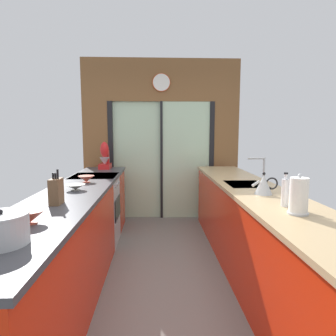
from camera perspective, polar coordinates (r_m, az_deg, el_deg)
The scene contains 15 objects.
ground_plane at distance 3.50m, azimuth -0.59°, elevation -18.29°, with size 5.04×7.60×0.02m, color slate.
back_wall_unit at distance 4.96m, azimuth -1.31°, elevation 7.50°, with size 2.64×0.12×2.70m.
left_counter_run at distance 2.99m, azimuth -18.49°, elevation -13.33°, with size 0.62×3.80×0.92m.
right_counter_run at distance 3.20m, azimuth 16.46°, elevation -11.89°, with size 0.62×3.80×0.92m.
sink_faucet at distance 3.34m, azimuth 17.90°, elevation 0.29°, with size 0.19×0.02×0.30m.
oven_range at distance 4.03m, azimuth -14.07°, elevation -8.00°, with size 0.60×0.60×0.92m.
mixing_bowl_near at distance 2.03m, azimuth -25.55°, elevation -8.61°, with size 0.19×0.19×0.09m.
mixing_bowl_mid at distance 2.98m, azimuth -17.76°, elevation -3.61°, with size 0.19×0.19×0.06m.
mixing_bowl_far at distance 3.41m, azimuth -15.79°, elevation -2.07°, with size 0.18×0.18×0.08m.
knife_block at distance 2.46m, azimuth -21.17°, elevation -4.29°, with size 0.08×0.14×0.28m.
stand_mixer at distance 4.60m, azimuth -12.32°, elevation 1.85°, with size 0.17×0.27×0.42m.
stock_pot at distance 1.72m, azimuth -30.05°, elevation -10.39°, with size 0.27×0.27×0.18m.
kettle at distance 2.81m, azimuth 18.34°, elevation -3.09°, with size 0.25×0.16×0.21m.
soap_bottle at distance 2.40m, azimuth 22.06°, elevation -4.38°, with size 0.05×0.05×0.26m.
paper_towel_roll at distance 2.21m, azimuth 24.34°, elevation -5.08°, with size 0.14×0.14×0.29m.
Camera 1 is at (-0.10, -2.56, 1.49)m, focal length 30.95 mm.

